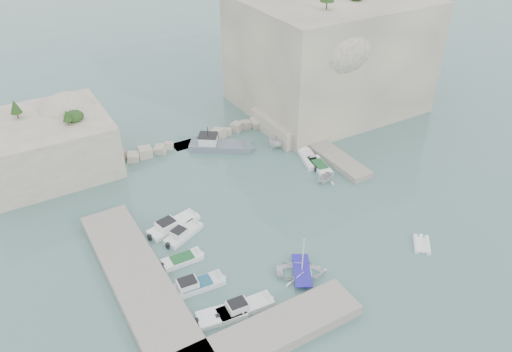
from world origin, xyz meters
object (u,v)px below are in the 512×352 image
motorboat_d (196,288)px  tender_east_b (319,168)px  motorboat_f (246,310)px  inflatable_dinghy (422,246)px  motorboat_b (184,236)px  motorboat_c (183,261)px  tender_east_c (309,161)px  motorboat_a (174,227)px  tender_east_a (325,181)px  motorboat_e (222,317)px  rowboat (302,274)px  tender_east_d (283,146)px  work_boat (221,148)px

motorboat_d → tender_east_b: motorboat_d is taller
motorboat_f → inflatable_dinghy: size_ratio=1.87×
motorboat_b → motorboat_c: 4.04m
motorboat_c → tender_east_c: same height
tender_east_b → motorboat_a: bearing=105.3°
motorboat_c → motorboat_d: (-0.31, -4.03, 0.00)m
tender_east_a → motorboat_f: bearing=111.6°
motorboat_d → motorboat_e: bearing=-80.0°
motorboat_c → tender_east_a: (21.34, 4.40, 0.00)m
motorboat_f → rowboat: (7.01, 1.15, 0.00)m
tender_east_c → tender_east_d: bearing=25.4°
tender_east_c → work_boat: size_ratio=0.60×
motorboat_f → work_boat: work_boat is taller
motorboat_b → rowboat: (7.70, -11.24, 0.00)m
motorboat_f → tender_east_b: size_ratio=1.15×
tender_east_a → motorboat_c: bearing=88.5°
motorboat_a → tender_east_c: (21.11, 3.87, 0.00)m
tender_east_c → motorboat_e: bearing=145.6°
motorboat_a → work_boat: size_ratio=0.70×
motorboat_b → tender_east_b: bearing=-14.4°
motorboat_c → rowboat: bearing=-37.4°
motorboat_f → tender_east_b: motorboat_f is taller
tender_east_d → motorboat_d: bearing=129.8°
motorboat_b → motorboat_c: motorboat_b is taller
rowboat → inflatable_dinghy: 13.65m
motorboat_c → tender_east_b: 23.83m
motorboat_f → work_boat: (11.30, 27.15, 0.00)m
motorboat_c → tender_east_c: bearing=24.2°
motorboat_b → motorboat_f: bearing=-111.2°
motorboat_f → tender_east_a: (18.91, 13.14, 0.00)m
rowboat → tender_east_a: 16.89m
motorboat_b → tender_east_a: tender_east_a is taller
motorboat_d → work_boat: (14.03, 22.44, 0.00)m
tender_east_a → motorboat_a: bearing=73.4°
tender_east_b → tender_east_c: size_ratio=0.89×
tender_east_c → tender_east_d: 5.25m
motorboat_a → tender_east_d: size_ratio=1.37×
motorboat_f → work_boat: bearing=71.2°
motorboat_a → motorboat_f: size_ratio=1.14×
inflatable_dinghy → tender_east_c: tender_east_c is taller
tender_east_d → work_boat: bearing=64.3°
motorboat_f → tender_east_d: (19.27, 23.41, 0.00)m
tender_east_c → motorboat_f: bearing=149.1°
motorboat_d → inflatable_dinghy: bearing=-11.5°
motorboat_e → rowboat: size_ratio=0.96×
motorboat_d → motorboat_f: same height
tender_east_a → tender_east_d: size_ratio=0.63×
motorboat_b → tender_east_a: 19.62m
motorboat_f → tender_east_d: 30.32m
motorboat_e → inflatable_dinghy: (22.63, -2.10, 0.00)m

